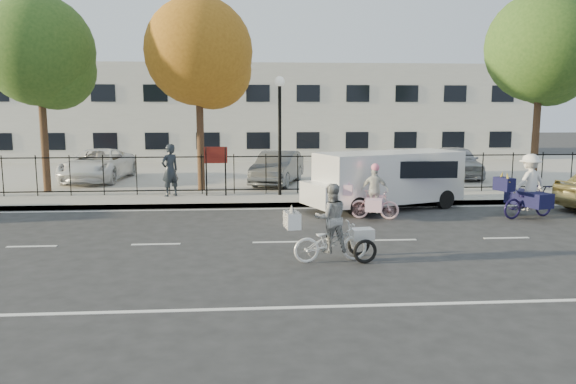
{
  "coord_description": "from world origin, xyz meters",
  "views": [
    {
      "loc": [
        -0.74,
        -13.79,
        3.37
      ],
      "look_at": [
        0.38,
        1.2,
        1.1
      ],
      "focal_mm": 35.0,
      "sensor_mm": 36.0,
      "label": 1
    }
  ],
  "objects": [
    {
      "name": "white_van",
      "position": [
        3.91,
        4.5,
        1.05
      ],
      "size": [
        5.81,
        3.43,
        1.9
      ],
      "rotation": [
        0.0,
        0.0,
        0.36
      ],
      "color": "white",
      "rests_on": "ground"
    },
    {
      "name": "iron_fence",
      "position": [
        0.0,
        7.2,
        0.9
      ],
      "size": [
        58.0,
        0.06,
        1.5
      ],
      "primitive_type": null,
      "color": "black",
      "rests_on": "sidewalk"
    },
    {
      "name": "ground",
      "position": [
        0.0,
        0.0,
        0.0
      ],
      "size": [
        120.0,
        120.0,
        0.0
      ],
      "primitive_type": "plane",
      "color": "#333334"
    },
    {
      "name": "lot_car_d",
      "position": [
        8.98,
        11.5,
        0.88
      ],
      "size": [
        2.14,
        4.45,
        1.46
      ],
      "primitive_type": "imported",
      "rotation": [
        0.0,
        0.0,
        -0.1
      ],
      "color": "#A1A3A9",
      "rests_on": "parking_lot"
    },
    {
      "name": "unicorn_bike",
      "position": [
        3.11,
        2.77,
        0.63
      ],
      "size": [
        1.73,
        1.25,
        1.71
      ],
      "rotation": [
        0.0,
        0.0,
        1.28
      ],
      "color": "#FFC2C7",
      "rests_on": "ground"
    },
    {
      "name": "zebra_trike",
      "position": [
        1.11,
        -1.85,
        0.67
      ],
      "size": [
        2.04,
        0.91,
        1.74
      ],
      "rotation": [
        0.0,
        0.0,
        1.71
      ],
      "color": "white",
      "rests_on": "ground"
    },
    {
      "name": "curb",
      "position": [
        0.0,
        5.05,
        0.07
      ],
      "size": [
        60.0,
        0.1,
        0.15
      ],
      "primitive_type": "cube",
      "color": "#A8A399",
      "rests_on": "ground"
    },
    {
      "name": "tree_mid",
      "position": [
        -2.36,
        8.26,
        5.27
      ],
      "size": [
        4.11,
        4.11,
        7.53
      ],
      "color": "#442D1D",
      "rests_on": "ground"
    },
    {
      "name": "parking_lot",
      "position": [
        0.0,
        15.0,
        0.07
      ],
      "size": [
        60.0,
        15.6,
        0.15
      ],
      "primitive_type": "cube",
      "color": "#A8A399",
      "rests_on": "ground"
    },
    {
      "name": "lamppost",
      "position": [
        0.5,
        6.8,
        3.11
      ],
      "size": [
        0.36,
        0.36,
        4.33
      ],
      "color": "black",
      "rests_on": "sidewalk"
    },
    {
      "name": "lot_car_c",
      "position": [
        0.58,
        9.8,
        0.84
      ],
      "size": [
        2.61,
        4.43,
        1.38
      ],
      "primitive_type": "imported",
      "rotation": [
        0.0,
        0.0,
        -0.29
      ],
      "color": "#4E5156",
      "rests_on": "parking_lot"
    },
    {
      "name": "sidewalk",
      "position": [
        0.0,
        6.1,
        0.07
      ],
      "size": [
        60.0,
        2.2,
        0.15
      ],
      "primitive_type": "cube",
      "color": "#A8A399",
      "rests_on": "ground"
    },
    {
      "name": "tree_east",
      "position": [
        10.84,
        7.74,
        5.47
      ],
      "size": [
        4.26,
        4.26,
        7.81
      ],
      "color": "#442D1D",
      "rests_on": "ground"
    },
    {
      "name": "building",
      "position": [
        0.0,
        25.0,
        3.0
      ],
      "size": [
        34.0,
        10.0,
        6.0
      ],
      "primitive_type": "cube",
      "color": "silver",
      "rests_on": "ground"
    },
    {
      "name": "tree_west",
      "position": [
        -8.23,
        8.23,
        5.25
      ],
      "size": [
        4.09,
        4.09,
        7.5
      ],
      "color": "#442D1D",
      "rests_on": "ground"
    },
    {
      "name": "street_sign",
      "position": [
        -1.85,
        6.8,
        1.42
      ],
      "size": [
        0.85,
        0.06,
        1.8
      ],
      "color": "black",
      "rests_on": "sidewalk"
    },
    {
      "name": "pedestrian",
      "position": [
        -3.52,
        6.8,
        1.11
      ],
      "size": [
        0.83,
        0.8,
        1.91
      ],
      "primitive_type": "imported",
      "rotation": [
        0.0,
        0.0,
        3.83
      ],
      "color": "black",
      "rests_on": "sidewalk"
    },
    {
      "name": "bull_bike",
      "position": [
        7.88,
        2.61,
        0.79
      ],
      "size": [
        2.19,
        1.55,
        1.97
      ],
      "rotation": [
        0.0,
        0.0,
        1.88
      ],
      "color": "#161037",
      "rests_on": "ground"
    },
    {
      "name": "road_markings",
      "position": [
        0.0,
        0.0,
        0.01
      ],
      "size": [
        60.0,
        9.52,
        0.01
      ],
      "primitive_type": null,
      "color": "silver",
      "rests_on": "ground"
    },
    {
      "name": "lot_car_b",
      "position": [
        -7.29,
        11.48,
        0.85
      ],
      "size": [
        2.64,
        5.18,
        1.4
      ],
      "primitive_type": "imported",
      "rotation": [
        0.0,
        0.0,
        -0.06
      ],
      "color": "white",
      "rests_on": "parking_lot"
    }
  ]
}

